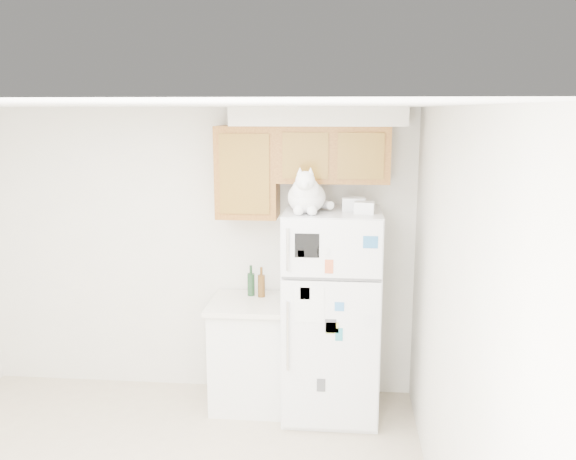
# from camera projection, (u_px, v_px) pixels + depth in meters

# --- Properties ---
(room_shell) EXTENTS (3.84, 4.04, 2.52)m
(room_shell) POSITION_uv_depth(u_px,v_px,m) (141.00, 250.00, 3.55)
(room_shell) COLOR silver
(room_shell) RESTS_ON ground_plane
(refrigerator) EXTENTS (0.76, 0.78, 1.70)m
(refrigerator) POSITION_uv_depth(u_px,v_px,m) (332.00, 314.00, 4.94)
(refrigerator) COLOR white
(refrigerator) RESTS_ON ground_plane
(base_counter) EXTENTS (0.64, 0.64, 0.92)m
(base_counter) POSITION_uv_depth(u_px,v_px,m) (249.00, 352.00, 5.15)
(base_counter) COLOR white
(base_counter) RESTS_ON ground_plane
(cat) EXTENTS (0.36, 0.52, 0.37)m
(cat) POSITION_uv_depth(u_px,v_px,m) (307.00, 195.00, 4.64)
(cat) COLOR white
(cat) RESTS_ON refrigerator
(storage_box_back) EXTENTS (0.18, 0.14, 0.10)m
(storage_box_back) POSITION_uv_depth(u_px,v_px,m) (353.00, 204.00, 4.79)
(storage_box_back) COLOR white
(storage_box_back) RESTS_ON refrigerator
(storage_box_front) EXTENTS (0.16, 0.13, 0.09)m
(storage_box_front) POSITION_uv_depth(u_px,v_px,m) (364.00, 208.00, 4.63)
(storage_box_front) COLOR white
(storage_box_front) RESTS_ON refrigerator
(bottle_green) EXTENTS (0.06, 0.06, 0.26)m
(bottle_green) POSITION_uv_depth(u_px,v_px,m) (251.00, 280.00, 5.18)
(bottle_green) COLOR #19381E
(bottle_green) RESTS_ON base_counter
(bottle_amber) EXTENTS (0.06, 0.06, 0.26)m
(bottle_amber) POSITION_uv_depth(u_px,v_px,m) (261.00, 282.00, 5.14)
(bottle_amber) COLOR #593814
(bottle_amber) RESTS_ON base_counter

